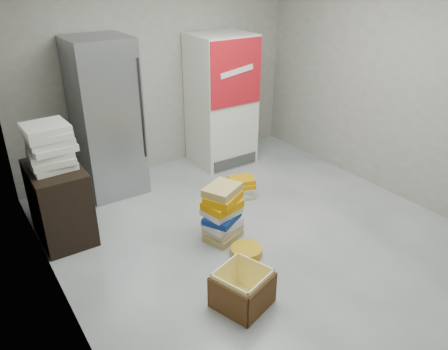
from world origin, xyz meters
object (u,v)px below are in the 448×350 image
object	(u,v)px
steel_fridge	(106,118)
coke_cooler	(221,100)
phonebook_stack_main	(222,213)
cardboard_box	(242,291)
wood_shelf	(60,202)

from	to	relation	value
steel_fridge	coke_cooler	xyz separation A→B (m)	(1.65, -0.01, -0.05)
coke_cooler	phonebook_stack_main	bearing A→B (deg)	-122.99
steel_fridge	coke_cooler	bearing A→B (deg)	-0.18
phonebook_stack_main	cardboard_box	distance (m)	1.02
phonebook_stack_main	cardboard_box	bearing A→B (deg)	-133.84
wood_shelf	coke_cooler	bearing A→B (deg)	16.28
steel_fridge	wood_shelf	xyz separation A→B (m)	(-0.83, -0.73, -0.55)
coke_cooler	wood_shelf	world-z (taller)	coke_cooler
coke_cooler	phonebook_stack_main	world-z (taller)	coke_cooler
coke_cooler	phonebook_stack_main	distance (m)	2.12
phonebook_stack_main	wood_shelf	bearing A→B (deg)	124.50
wood_shelf	cardboard_box	world-z (taller)	wood_shelf
wood_shelf	cardboard_box	bearing A→B (deg)	-63.02
coke_cooler	cardboard_box	size ratio (longest dim) A/B	3.41
phonebook_stack_main	cardboard_box	xyz separation A→B (m)	(-0.41, -0.92, -0.17)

